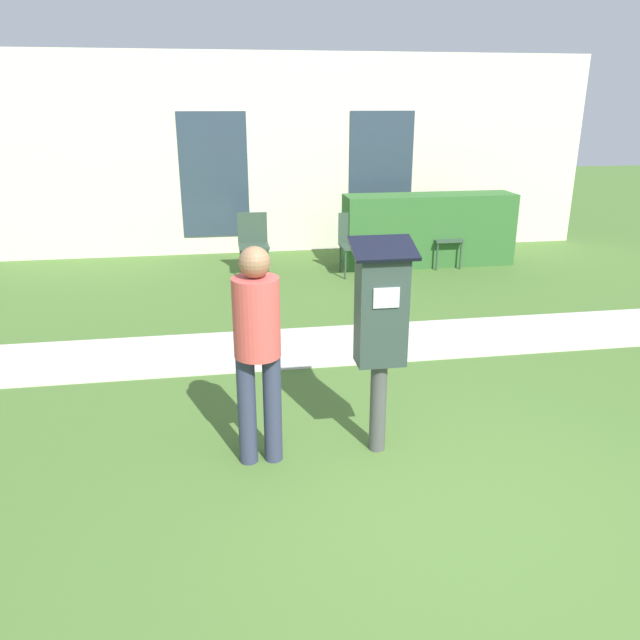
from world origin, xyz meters
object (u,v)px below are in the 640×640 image
(outdoor_chair_middle, at_px, (354,239))
(outdoor_chair_right, at_px, (444,232))
(person_standing, at_px, (257,341))
(parking_meter, at_px, (381,321))
(outdoor_chair_left, at_px, (253,239))

(outdoor_chair_middle, bearing_deg, outdoor_chair_right, 16.16)
(outdoor_chair_middle, relative_size, outdoor_chair_right, 1.00)
(person_standing, bearing_deg, outdoor_chair_right, 22.99)
(outdoor_chair_middle, distance_m, outdoor_chair_right, 1.50)
(parking_meter, xyz_separation_m, person_standing, (-0.86, -0.02, -0.09))
(parking_meter, bearing_deg, outdoor_chair_left, 96.49)
(parking_meter, height_order, outdoor_chair_middle, parking_meter)
(parking_meter, height_order, person_standing, parking_meter)
(outdoor_chair_left, height_order, outdoor_chair_right, same)
(outdoor_chair_left, height_order, outdoor_chair_middle, same)
(parking_meter, distance_m, outdoor_chair_left, 5.23)
(parking_meter, bearing_deg, person_standing, -178.93)
(person_standing, distance_m, outdoor_chair_left, 5.21)
(person_standing, xyz_separation_m, outdoor_chair_left, (0.28, 5.18, -0.40))
(parking_meter, height_order, outdoor_chair_left, parking_meter)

